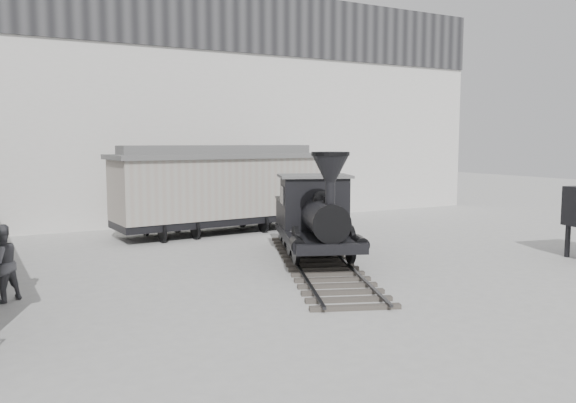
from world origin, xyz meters
TOP-DOWN VIEW (x-y plane):
  - ground at (0.00, 0.00)m, footprint 90.00×90.00m
  - north_wall at (0.00, 14.98)m, footprint 34.00×2.51m
  - locomotive at (1.33, 4.04)m, footprint 5.44×9.82m
  - boxcar at (0.64, 10.74)m, footprint 9.14×3.52m
  - visitor_b at (-7.66, 3.50)m, footprint 1.14×1.08m

SIDE VIEW (x-z plane):
  - ground at x=0.00m, z-range 0.00..0.00m
  - visitor_b at x=-7.66m, z-range 0.00..1.86m
  - locomotive at x=1.33m, z-range -0.45..2.98m
  - boxcar at x=0.64m, z-range 0.09..3.75m
  - north_wall at x=0.00m, z-range 0.05..11.05m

